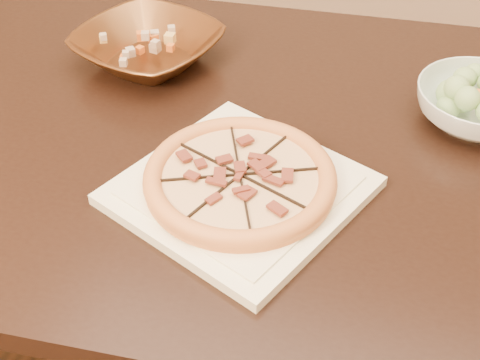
{
  "coord_description": "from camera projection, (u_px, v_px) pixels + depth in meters",
  "views": [
    {
      "loc": [
        0.09,
        -0.74,
        1.44
      ],
      "look_at": [
        -0.12,
        -0.02,
        0.78
      ],
      "focal_mm": 50.0,
      "sensor_mm": 36.0,
      "label": 1
    }
  ],
  "objects": [
    {
      "name": "salad_bowl",
      "position": [
        478.0,
        106.0,
        1.15
      ],
      "size": [
        0.27,
        0.27,
        0.07
      ],
      "primitive_type": "imported",
      "rotation": [
        0.0,
        0.0,
        -0.33
      ],
      "color": "silver",
      "rests_on": "dining_table"
    },
    {
      "name": "bronze_bowl",
      "position": [
        148.0,
        48.0,
        1.3
      ],
      "size": [
        0.34,
        0.34,
        0.07
      ],
      "primitive_type": "imported",
      "rotation": [
        0.0,
        0.0,
        -0.31
      ],
      "color": "brown",
      "rests_on": "dining_table"
    },
    {
      "name": "dining_table",
      "position": [
        224.0,
        171.0,
        1.21
      ],
      "size": [
        1.53,
        1.04,
        0.75
      ],
      "color": "black",
      "rests_on": "floor"
    },
    {
      "name": "mixed_dish",
      "position": [
        145.0,
        26.0,
        1.27
      ],
      "size": [
        0.09,
        0.12,
        0.03
      ],
      "color": "tan",
      "rests_on": "bronze_bowl"
    },
    {
      "name": "pizza",
      "position": [
        240.0,
        178.0,
        1.0
      ],
      "size": [
        0.29,
        0.29,
        0.03
      ],
      "color": "#CA6E46",
      "rests_on": "plate"
    },
    {
      "name": "plate",
      "position": [
        240.0,
        190.0,
        1.02
      ],
      "size": [
        0.43,
        0.43,
        0.02
      ],
      "color": "#F1ECC3",
      "rests_on": "dining_table"
    }
  ]
}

